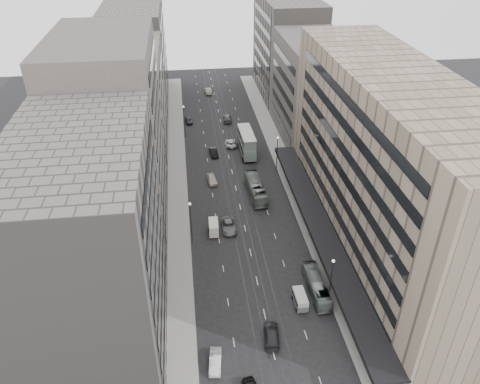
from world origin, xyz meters
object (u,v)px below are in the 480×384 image
sedan_2 (229,226)px  bus_near (316,286)px  sedan_1 (215,361)px  vw_microbus (300,299)px  pedestrian (362,318)px  double_decker (247,142)px  bus_far (256,188)px  panel_van (214,227)px

sedan_2 → bus_near: bearing=-58.0°
bus_near → sedan_1: (-16.27, -11.13, -0.63)m
bus_near → vw_microbus: bearing=34.9°
sedan_2 → pedestrian: pedestrian is taller
double_decker → pedestrian: 54.10m
sedan_1 → bus_near: bearing=41.1°
bus_far → vw_microbus: 30.70m
vw_microbus → pedestrian: bearing=-31.4°
double_decker → bus_near: bearing=-86.5°
vw_microbus → bus_near: bearing=34.6°
bus_far → sedan_1: size_ratio=2.67×
bus_far → pedestrian: (9.55, -35.19, -0.49)m
double_decker → vw_microbus: double_decker is taller
double_decker → sedan_2: size_ratio=1.88×
sedan_2 → bus_far: bearing=57.5°
bus_near → sedan_2: size_ratio=1.75×
double_decker → sedan_1: double_decker is taller
sedan_1 → sedan_2: 29.25m
vw_microbus → pedestrian: 8.98m
bus_near → pedestrian: (4.71, -6.71, -0.24)m
bus_far → sedan_2: 12.67m
double_decker → vw_microbus: size_ratio=2.67×
vw_microbus → panel_van: bearing=119.6°
bus_near → sedan_2: bus_near is taller
panel_van → pedestrian: (18.97, -23.64, -0.19)m
panel_van → sedan_1: (-2.01, -28.06, -0.59)m
double_decker → pedestrian: double_decker is taller
vw_microbus → sedan_1: 16.00m
vw_microbus → sedan_2: size_ratio=0.70×
bus_near → vw_microbus: (-3.03, -2.16, -0.18)m
panel_van → sedan_1: panel_van is taller
bus_near → pedestrian: bus_near is taller
bus_near → panel_van: bearing=-50.5°
sedan_1 → pedestrian: bearing=18.6°
bus_far → double_decker: (0.67, 18.14, 1.44)m
bus_near → bus_far: 28.89m
bus_near → sedan_1: bus_near is taller
double_decker → sedan_2: double_decker is taller
bus_far → double_decker: 18.21m
double_decker → sedan_2: bearing=-105.8°
sedan_2 → panel_van: bearing=-165.2°
double_decker → panel_van: (-10.09, -29.69, -1.74)m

